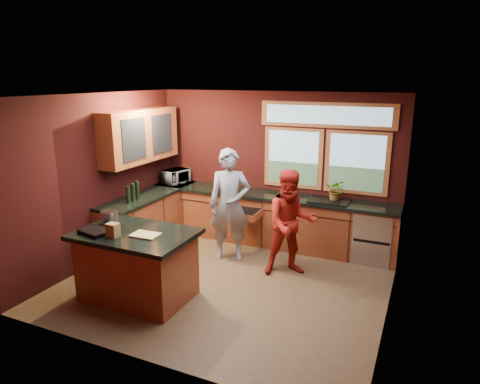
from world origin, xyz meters
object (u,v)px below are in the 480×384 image
Objects in this scene: island at (137,265)px; stock_pot at (109,217)px; person_grey at (230,205)px; cutting_board at (145,235)px; person_red at (291,223)px.

stock_pot is (-0.55, 0.15, 0.56)m from island.
island is 6.46× the size of stock_pot.
person_grey reaches higher than island.
person_red is at bearing 47.75° from cutting_board.
stock_pot is (-2.21, -1.41, 0.22)m from person_red.
person_red reaches higher than cutting_board.
person_grey is at bearing 54.22° from stock_pot.
cutting_board reaches higher than island.
island is 0.84× the size of person_grey.
person_red is 2.18m from cutting_board.
cutting_board is at bearing -161.53° from person_red.
stock_pot is at bearing 165.07° from cutting_board.
person_grey is at bearing 143.00° from person_red.
person_red is at bearing -31.02° from person_grey.
person_grey is 1.13× the size of person_red.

